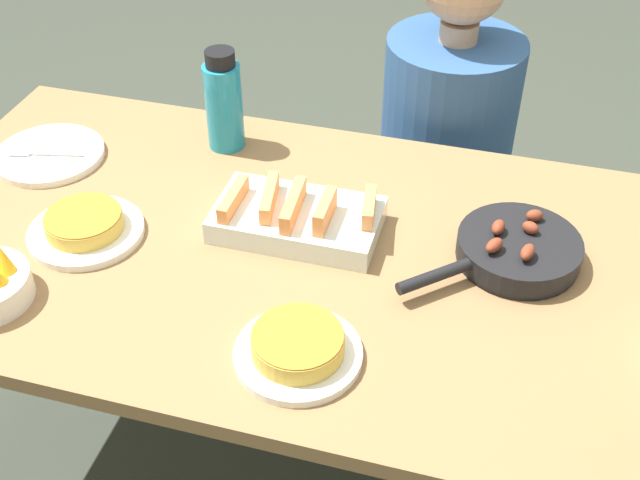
{
  "coord_description": "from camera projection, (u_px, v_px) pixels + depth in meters",
  "views": [
    {
      "loc": [
        0.33,
        -1.16,
        1.73
      ],
      "look_at": [
        0.0,
        0.0,
        0.73
      ],
      "focal_mm": 45.0,
      "sensor_mm": 36.0,
      "label": 1
    }
  ],
  "objects": [
    {
      "name": "dining_table",
      "position": [
        320.0,
        283.0,
        1.64
      ],
      "size": [
        1.79,
        0.9,
        0.7
      ],
      "color": "olive",
      "rests_on": "ground_plane"
    },
    {
      "name": "person_figure",
      "position": [
        442.0,
        176.0,
        2.22
      ],
      "size": [
        0.38,
        0.38,
        1.12
      ],
      "color": "black",
      "rests_on": "ground_plane"
    },
    {
      "name": "empty_plate_far_left",
      "position": [
        49.0,
        155.0,
        1.84
      ],
      "size": [
        0.25,
        0.25,
        0.02
      ],
      "color": "silver",
      "rests_on": "dining_table"
    },
    {
      "name": "frittata_plate_side",
      "position": [
        298.0,
        348.0,
        1.35
      ],
      "size": [
        0.22,
        0.22,
        0.06
      ],
      "color": "silver",
      "rests_on": "dining_table"
    },
    {
      "name": "melon_tray",
      "position": [
        297.0,
        217.0,
        1.62
      ],
      "size": [
        0.33,
        0.19,
        0.1
      ],
      "color": "silver",
      "rests_on": "dining_table"
    },
    {
      "name": "water_bottle",
      "position": [
        224.0,
        102.0,
        1.81
      ],
      "size": [
        0.09,
        0.09,
        0.24
      ],
      "color": "teal",
      "rests_on": "dining_table"
    },
    {
      "name": "frittata_plate_center",
      "position": [
        85.0,
        227.0,
        1.61
      ],
      "size": [
        0.23,
        0.23,
        0.05
      ],
      "color": "silver",
      "rests_on": "dining_table"
    },
    {
      "name": "skillet",
      "position": [
        516.0,
        250.0,
        1.55
      ],
      "size": [
        0.33,
        0.31,
        0.08
      ],
      "rotation": [
        0.0,
        0.0,
        3.89
      ],
      "color": "black",
      "rests_on": "dining_table"
    },
    {
      "name": "ground_plane",
      "position": [
        320.0,
        463.0,
        2.03
      ],
      "size": [
        14.0,
        14.0,
        0.0
      ],
      "primitive_type": "plane",
      "color": "#383D33"
    }
  ]
}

